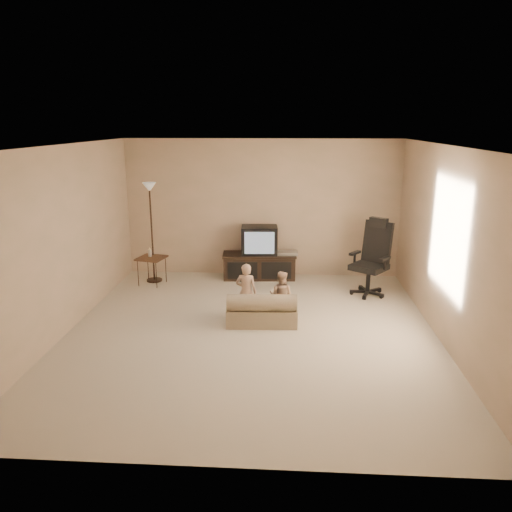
{
  "coord_description": "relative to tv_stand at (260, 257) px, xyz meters",
  "views": [
    {
      "loc": [
        0.47,
        -6.27,
        2.78
      ],
      "look_at": [
        0.03,
        0.6,
        0.93
      ],
      "focal_mm": 35.0,
      "sensor_mm": 36.0,
      "label": 1
    }
  ],
  "objects": [
    {
      "name": "floor",
      "position": [
        0.03,
        -2.49,
        -0.4
      ],
      "size": [
        5.5,
        5.5,
        0.0
      ],
      "primitive_type": "plane",
      "color": "beige",
      "rests_on": "ground"
    },
    {
      "name": "room_shell",
      "position": [
        0.03,
        -2.49,
        1.12
      ],
      "size": [
        5.5,
        5.5,
        5.5
      ],
      "color": "silver",
      "rests_on": "floor"
    },
    {
      "name": "tv_stand",
      "position": [
        0.0,
        0.0,
        0.0
      ],
      "size": [
        1.38,
        0.58,
        0.97
      ],
      "rotation": [
        0.0,
        0.0,
        0.06
      ],
      "color": "black",
      "rests_on": "floor"
    },
    {
      "name": "office_chair",
      "position": [
        1.89,
        -0.76,
        0.05
      ],
      "size": [
        0.82,
        0.82,
        1.27
      ],
      "rotation": [
        0.0,
        0.0,
        -0.65
      ],
      "color": "black",
      "rests_on": "floor"
    },
    {
      "name": "side_table",
      "position": [
        -1.88,
        -0.48,
        0.07
      ],
      "size": [
        0.53,
        0.53,
        0.67
      ],
      "rotation": [
        0.0,
        0.0,
        -0.23
      ],
      "color": "brown",
      "rests_on": "floor"
    },
    {
      "name": "floor_lamp",
      "position": [
        -1.89,
        -0.31,
        0.89
      ],
      "size": [
        0.28,
        0.28,
        1.78
      ],
      "color": "black",
      "rests_on": "floor"
    },
    {
      "name": "child_sofa",
      "position": [
        0.16,
        -2.17,
        -0.21
      ],
      "size": [
        1.01,
        0.6,
        0.48
      ],
      "rotation": [
        0.0,
        0.0,
        0.04
      ],
      "color": "gray",
      "rests_on": "floor"
    },
    {
      "name": "toddler_left",
      "position": [
        -0.08,
        -2.01,
        0.02
      ],
      "size": [
        0.33,
        0.26,
        0.84
      ],
      "primitive_type": "imported",
      "rotation": [
        0.0,
        0.0,
        3.02
      ],
      "color": "tan",
      "rests_on": "floor"
    },
    {
      "name": "toddler_right",
      "position": [
        0.42,
        -1.97,
        -0.04
      ],
      "size": [
        0.39,
        0.29,
        0.73
      ],
      "primitive_type": "imported",
      "rotation": [
        0.0,
        0.0,
        2.85
      ],
      "color": "tan",
      "rests_on": "floor"
    }
  ]
}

